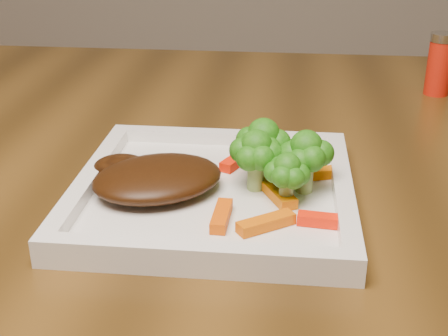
# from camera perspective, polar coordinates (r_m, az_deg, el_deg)

# --- Properties ---
(plate) EXTENTS (0.27, 0.27, 0.01)m
(plate) POSITION_cam_1_polar(r_m,az_deg,el_deg) (0.62, -0.92, -2.56)
(plate) COLOR white
(plate) RESTS_ON dining_table
(steak) EXTENTS (0.16, 0.15, 0.03)m
(steak) POSITION_cam_1_polar(r_m,az_deg,el_deg) (0.61, -6.09, -0.92)
(steak) COLOR #361A08
(steak) RESTS_ON plate
(broccoli_0) EXTENTS (0.08, 0.08, 0.07)m
(broccoli_0) POSITION_cam_1_polar(r_m,az_deg,el_deg) (0.63, 3.59, 1.89)
(broccoli_0) COLOR #1F6711
(broccoli_0) RESTS_ON plate
(broccoli_1) EXTENTS (0.07, 0.07, 0.06)m
(broccoli_1) POSITION_cam_1_polar(r_m,az_deg,el_deg) (0.61, 7.46, 0.63)
(broccoli_1) COLOR #217A14
(broccoli_1) RESTS_ON plate
(broccoli_2) EXTENTS (0.06, 0.06, 0.06)m
(broccoli_2) POSITION_cam_1_polar(r_m,az_deg,el_deg) (0.58, 5.77, -0.68)
(broccoli_2) COLOR #2D6B11
(broccoli_2) RESTS_ON plate
(broccoli_3) EXTENTS (0.06, 0.06, 0.06)m
(broccoli_3) POSITION_cam_1_polar(r_m,az_deg,el_deg) (0.61, 2.93, 0.71)
(broccoli_3) COLOR #206F12
(broccoli_3) RESTS_ON plate
(carrot_0) EXTENTS (0.05, 0.04, 0.01)m
(carrot_0) POSITION_cam_1_polar(r_m,az_deg,el_deg) (0.55, 3.87, -5.03)
(carrot_0) COLOR #D35A03
(carrot_0) RESTS_ON plate
(carrot_1) EXTENTS (0.05, 0.02, 0.01)m
(carrot_1) POSITION_cam_1_polar(r_m,az_deg,el_deg) (0.56, 9.23, -4.76)
(carrot_1) COLOR #FF1F04
(carrot_1) RESTS_ON plate
(carrot_2) EXTENTS (0.02, 0.05, 0.01)m
(carrot_2) POSITION_cam_1_polar(r_m,az_deg,el_deg) (0.56, -0.23, -4.40)
(carrot_2) COLOR #D84C03
(carrot_2) RESTS_ON plate
(carrot_3) EXTENTS (0.05, 0.03, 0.01)m
(carrot_3) POSITION_cam_1_polar(r_m,az_deg,el_deg) (0.65, 8.78, -0.47)
(carrot_3) COLOR orange
(carrot_3) RESTS_ON plate
(carrot_4) EXTENTS (0.03, 0.05, 0.01)m
(carrot_4) POSITION_cam_1_polar(r_m,az_deg,el_deg) (0.67, 1.19, 0.74)
(carrot_4) COLOR #F51E03
(carrot_4) RESTS_ON plate
(carrot_5) EXTENTS (0.04, 0.06, 0.01)m
(carrot_5) POSITION_cam_1_polar(r_m,az_deg,el_deg) (0.61, 4.82, -2.19)
(carrot_5) COLOR #D66603
(carrot_5) RESTS_ON plate
(spice_shaker) EXTENTS (0.05, 0.05, 0.09)m
(spice_shaker) POSITION_cam_1_polar(r_m,az_deg,el_deg) (0.99, 19.12, 8.96)
(spice_shaker) COLOR red
(spice_shaker) RESTS_ON dining_table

